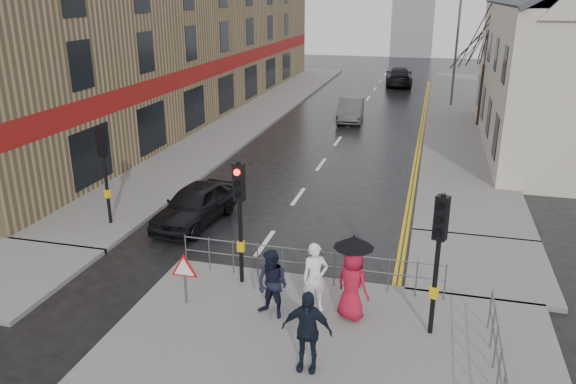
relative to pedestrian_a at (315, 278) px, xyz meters
The scene contains 22 objects.
ground 2.71m from the pedestrian_a, 163.90° to the left, with size 120.00×120.00×0.00m, color black.
left_pavement 25.33m from the pedestrian_a, 110.60° to the left, with size 4.00×44.00×0.14m, color #605E5B.
right_pavement 26.04m from the pedestrian_a, 80.95° to the left, with size 4.00×40.00×0.14m, color #605E5B.
pavement_bridge_right 5.59m from the pedestrian_a, 42.08° to the left, with size 4.00×4.20×0.14m, color #605E5B.
pavement_stub_left 8.96m from the pedestrian_a, behind, with size 4.00×4.20×0.14m, color #605E5B.
building_left_terrace 27.18m from the pedestrian_a, 122.41° to the left, with size 8.00×42.00×10.00m, color #8C7451.
traffic_signal_near_left 2.78m from the pedestrian_a, 158.02° to the left, with size 0.28×0.27×3.40m.
traffic_signal_near_right 3.16m from the pedestrian_a, ahead, with size 0.34×0.33×3.40m.
traffic_signal_far_left 8.85m from the pedestrian_a, 154.93° to the left, with size 0.34×0.33×3.40m.
guard_railing_front 1.38m from the pedestrian_a, 109.49° to the left, with size 7.14×0.04×1.00m.
guard_railing_side 4.58m from the pedestrian_a, 26.67° to the right, with size 0.04×4.54×1.00m.
warning_sign 3.25m from the pedestrian_a, behind, with size 0.80×0.07×1.35m.
street_lamp 29.13m from the pedestrian_a, 83.22° to the left, with size 1.83×0.25×8.00m.
tree_near 23.62m from the pedestrian_a, 77.36° to the left, with size 2.40×2.40×6.58m.
tree_far 31.39m from the pedestrian_a, 79.68° to the left, with size 2.40×2.40×5.64m.
pedestrian_a is the anchor object (origin of this frame).
pedestrian_b 1.07m from the pedestrian_a, 149.99° to the right, with size 0.83×0.65×1.71m, color black.
pedestrian_with_umbrella 0.96m from the pedestrian_a, ahead, with size 1.04×0.96×2.13m.
pedestrian_d 2.31m from the pedestrian_a, 82.24° to the right, with size 1.05×0.44×1.80m, color black.
car_parked 7.02m from the pedestrian_a, 137.93° to the left, with size 1.62×4.01×1.37m, color black.
car_mid 22.58m from the pedestrian_a, 96.42° to the left, with size 1.45×4.16×1.37m, color #3E4042.
car_far 37.60m from the pedestrian_a, 91.01° to the left, with size 2.19×5.38×1.56m, color black.
Camera 1 is at (4.83, -12.59, 7.54)m, focal length 35.00 mm.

